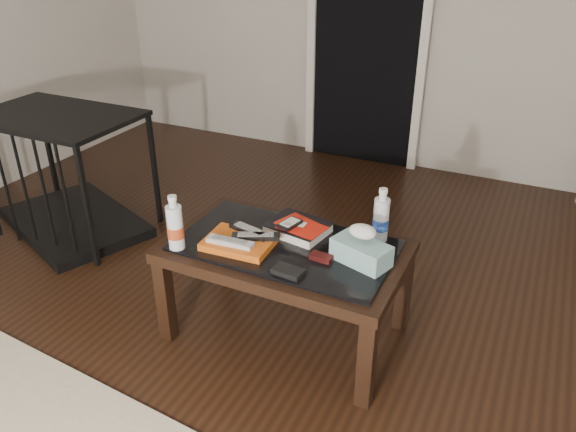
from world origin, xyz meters
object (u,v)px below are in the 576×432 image
tissue_box (361,252)px  water_bottle_left (175,222)px  pet_crate (69,192)px  coffee_table (286,257)px  water_bottle_right (381,215)px  textbook (298,228)px

tissue_box → water_bottle_left: bearing=-145.2°
pet_crate → coffee_table: bearing=9.8°
water_bottle_right → tissue_box: 0.22m
coffee_table → water_bottle_left: 0.49m
coffee_table → textbook: 0.14m
pet_crate → water_bottle_right: 1.98m
textbook → tissue_box: size_ratio=1.09×
water_bottle_left → water_bottle_right: same height
water_bottle_right → tissue_box: water_bottle_right is taller
pet_crate → water_bottle_right: size_ratio=4.45×
pet_crate → tissue_box: pet_crate is taller
pet_crate → water_bottle_left: pet_crate is taller
coffee_table → water_bottle_left: size_ratio=4.20×
coffee_table → water_bottle_left: water_bottle_left is taller
tissue_box → water_bottle_right: bearing=104.1°
coffee_table → pet_crate: 1.64m
water_bottle_left → water_bottle_right: size_ratio=1.00×
water_bottle_right → coffee_table: bearing=-148.5°
coffee_table → tissue_box: (0.33, 0.00, 0.11)m
coffee_table → tissue_box: tissue_box is taller
coffee_table → water_bottle_left: (-0.40, -0.22, 0.18)m
textbook → water_bottle_right: 0.36m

